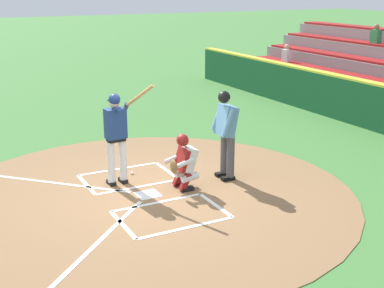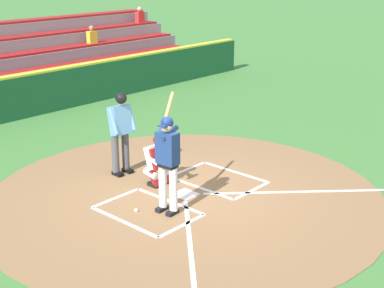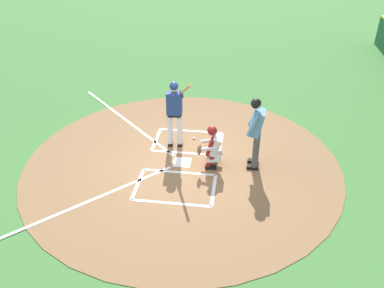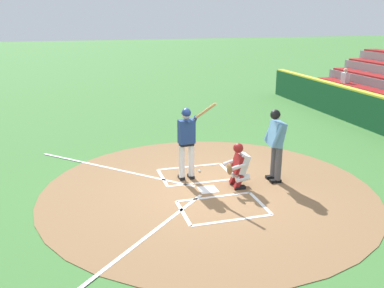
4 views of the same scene
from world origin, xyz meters
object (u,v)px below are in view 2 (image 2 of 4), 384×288
plate_umpire (121,128)px  baseball (136,210)px  batter (167,157)px  catcher (159,158)px

plate_umpire → baseball: 2.24m
plate_umpire → baseball: size_ratio=25.20×
plate_umpire → batter: bearing=71.6°
batter → baseball: (0.41, -0.45, -1.06)m
batter → plate_umpire: bearing=-108.4°
catcher → baseball: size_ratio=15.27×
catcher → baseball: (1.23, 0.62, -0.55)m
catcher → baseball: catcher is taller
catcher → plate_umpire: bearing=-83.1°
batter → plate_umpire: 2.21m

